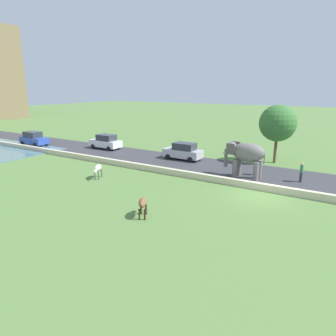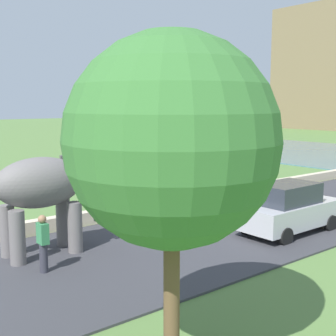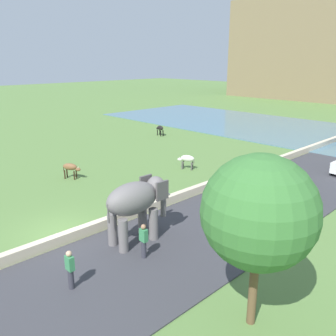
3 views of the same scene
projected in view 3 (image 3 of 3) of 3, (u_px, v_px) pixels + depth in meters
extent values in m
plane|color=#567A3D|center=(59.00, 232.00, 18.01)|extent=(220.00, 220.00, 0.00)
cube|color=#38383D|center=(327.00, 171.00, 27.89)|extent=(7.00, 120.00, 0.06)
cube|color=beige|center=(270.00, 163.00, 29.10)|extent=(0.40, 110.00, 0.53)
cube|color=slate|center=(231.00, 121.00, 49.91)|extent=(36.00, 18.00, 0.08)
ellipsoid|color=slate|center=(132.00, 198.00, 16.35)|extent=(1.47, 2.74, 1.50)
cylinder|color=slate|center=(142.00, 219.00, 17.63)|extent=(0.44, 0.44, 1.60)
cylinder|color=slate|center=(153.00, 224.00, 17.04)|extent=(0.44, 0.44, 1.60)
cylinder|color=slate|center=(113.00, 230.00, 16.49)|extent=(0.44, 0.44, 1.60)
cylinder|color=slate|center=(123.00, 236.00, 15.90)|extent=(0.44, 0.44, 1.60)
ellipsoid|color=slate|center=(156.00, 187.00, 17.21)|extent=(1.02, 0.93, 1.10)
cube|color=#504C4C|center=(146.00, 184.00, 17.54)|extent=(0.14, 0.70, 0.90)
cube|color=#504C4C|center=(162.00, 191.00, 16.69)|extent=(0.14, 0.70, 0.90)
cylinder|color=slate|center=(163.00, 202.00, 17.78)|extent=(0.28, 0.28, 1.50)
cone|color=silver|center=(159.00, 193.00, 17.76)|extent=(0.13, 0.56, 0.17)
cone|color=silver|center=(165.00, 195.00, 17.45)|extent=(0.13, 0.56, 0.17)
cylinder|color=#504C4C|center=(108.00, 214.00, 15.59)|extent=(0.08, 0.08, 0.90)
cylinder|color=#33333D|center=(144.00, 250.00, 15.50)|extent=(0.22, 0.22, 0.85)
cube|color=#388451|center=(144.00, 235.00, 15.30)|extent=(0.36, 0.22, 0.56)
sphere|color=#997051|center=(143.00, 227.00, 15.18)|extent=(0.22, 0.22, 0.22)
cylinder|color=#33333D|center=(71.00, 280.00, 13.40)|extent=(0.22, 0.22, 0.85)
cube|color=#388451|center=(70.00, 263.00, 13.20)|extent=(0.36, 0.22, 0.56)
sphere|color=tan|center=(69.00, 254.00, 13.08)|extent=(0.22, 0.22, 0.22)
cube|color=#B7B7BC|center=(279.00, 203.00, 19.81)|extent=(1.72, 4.01, 0.80)
cube|color=#2D333D|center=(279.00, 191.00, 19.46)|extent=(1.46, 2.21, 0.70)
cylinder|color=black|center=(278.00, 200.00, 21.35)|extent=(0.18, 0.60, 0.60)
cylinder|color=black|center=(303.00, 208.00, 20.25)|extent=(0.18, 0.60, 0.60)
cylinder|color=black|center=(253.00, 212.00, 19.61)|extent=(0.18, 0.60, 0.60)
cylinder|color=black|center=(280.00, 221.00, 18.51)|extent=(0.18, 0.60, 0.60)
cylinder|color=black|center=(334.00, 171.00, 26.82)|extent=(0.19, 0.60, 0.60)
ellipsoid|color=black|center=(160.00, 128.00, 40.56)|extent=(1.17, 0.69, 0.50)
cylinder|color=black|center=(157.00, 132.00, 40.97)|extent=(0.10, 0.10, 0.65)
cylinder|color=black|center=(160.00, 132.00, 41.12)|extent=(0.10, 0.10, 0.65)
cylinder|color=black|center=(161.00, 134.00, 40.33)|extent=(0.10, 0.10, 0.65)
cylinder|color=black|center=(163.00, 133.00, 40.48)|extent=(0.10, 0.10, 0.65)
ellipsoid|color=black|center=(158.00, 128.00, 41.12)|extent=(0.45, 0.33, 0.26)
cone|color=beige|center=(157.00, 127.00, 41.03)|extent=(0.04, 0.04, 0.12)
cone|color=beige|center=(158.00, 127.00, 41.12)|extent=(0.04, 0.04, 0.12)
cylinder|color=black|center=(163.00, 130.00, 40.17)|extent=(0.04, 0.04, 0.45)
ellipsoid|color=silver|center=(187.00, 158.00, 28.06)|extent=(1.18, 0.85, 0.50)
cylinder|color=#595753|center=(182.00, 165.00, 28.22)|extent=(0.10, 0.10, 0.65)
cylinder|color=#595753|center=(183.00, 164.00, 28.50)|extent=(0.10, 0.10, 0.65)
cylinder|color=#595753|center=(191.00, 166.00, 27.95)|extent=(0.10, 0.10, 0.65)
cylinder|color=#595753|center=(193.00, 165.00, 28.22)|extent=(0.10, 0.10, 0.65)
ellipsoid|color=silver|center=(180.00, 159.00, 28.33)|extent=(0.46, 0.38, 0.26)
cone|color=beige|center=(179.00, 158.00, 28.20)|extent=(0.04, 0.04, 0.12)
cone|color=beige|center=(180.00, 157.00, 28.36)|extent=(0.04, 0.04, 0.12)
cylinder|color=#595753|center=(194.00, 161.00, 27.92)|extent=(0.04, 0.04, 0.45)
ellipsoid|color=brown|center=(70.00, 167.00, 25.87)|extent=(1.17, 0.93, 0.50)
cylinder|color=#302014|center=(76.00, 174.00, 26.07)|extent=(0.10, 0.10, 0.65)
cylinder|color=#302014|center=(74.00, 175.00, 25.79)|extent=(0.10, 0.10, 0.65)
cylinder|color=#302014|center=(67.00, 173.00, 26.27)|extent=(0.10, 0.10, 0.65)
cylinder|color=#302014|center=(65.00, 174.00, 25.99)|extent=(0.10, 0.10, 0.65)
ellipsoid|color=brown|center=(78.00, 169.00, 25.75)|extent=(0.47, 0.41, 0.26)
cone|color=beige|center=(78.00, 167.00, 25.78)|extent=(0.04, 0.04, 0.12)
cone|color=beige|center=(77.00, 167.00, 25.61)|extent=(0.04, 0.04, 0.12)
cylinder|color=#302014|center=(64.00, 169.00, 26.06)|extent=(0.04, 0.04, 0.45)
cylinder|color=brown|center=(253.00, 287.00, 11.45)|extent=(0.28, 0.28, 2.70)
sphere|color=#387033|center=(259.00, 212.00, 10.70)|extent=(3.56, 3.56, 3.56)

